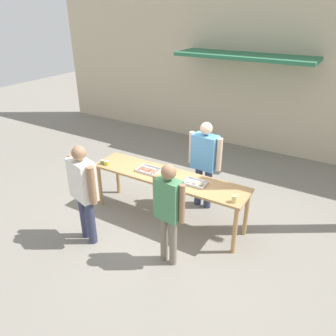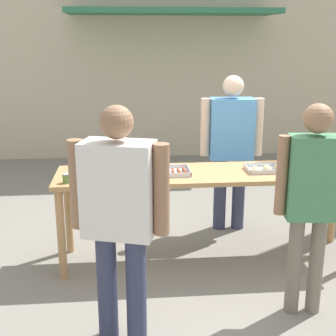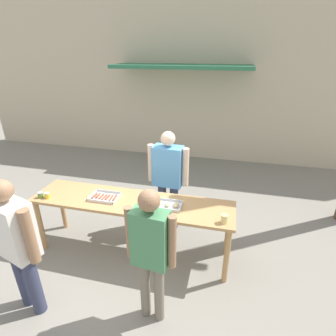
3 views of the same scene
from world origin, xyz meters
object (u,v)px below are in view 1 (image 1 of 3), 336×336
object	(u,v)px
person_server_behind_table	(205,159)
person_customer_holding_hotdog	(83,187)
food_tray_sausages	(148,170)
condiment_jar_ketchup	(107,163)
person_customer_with_cup	(169,206)
condiment_jar_mustard	(102,162)
beer_cup	(234,199)
food_tray_buns	(196,183)

from	to	relation	value
person_server_behind_table	person_customer_holding_hotdog	bearing A→B (deg)	-117.70
food_tray_sausages	condiment_jar_ketchup	size ratio (longest dim) A/B	4.79
person_server_behind_table	person_customer_with_cup	distance (m)	1.66
condiment_jar_mustard	beer_cup	bearing A→B (deg)	0.12
person_customer_holding_hotdog	food_tray_sausages	bearing A→B (deg)	-93.69
person_server_behind_table	person_customer_holding_hotdog	xyz separation A→B (m)	(-1.16, -1.86, -0.01)
person_customer_with_cup	condiment_jar_mustard	bearing A→B (deg)	-15.62
food_tray_sausages	condiment_jar_mustard	xyz separation A→B (m)	(-0.87, -0.20, 0.03)
food_tray_sausages	food_tray_buns	size ratio (longest dim) A/B	1.06
food_tray_sausages	person_customer_with_cup	distance (m)	1.33
food_tray_buns	beer_cup	size ratio (longest dim) A/B	3.28
person_server_behind_table	person_customer_with_cup	world-z (taller)	person_server_behind_table
condiment_jar_ketchup	beer_cup	bearing A→B (deg)	-0.11
condiment_jar_mustard	condiment_jar_ketchup	bearing A→B (deg)	5.55
person_customer_with_cup	food_tray_buns	bearing A→B (deg)	-81.48
food_tray_sausages	condiment_jar_mustard	size ratio (longest dim) A/B	4.79
person_customer_holding_hotdog	person_customer_with_cup	bearing A→B (deg)	-154.51
food_tray_buns	person_customer_holding_hotdog	size ratio (longest dim) A/B	0.22
food_tray_buns	person_server_behind_table	xyz separation A→B (m)	(-0.18, 0.72, 0.10)
condiment_jar_ketchup	person_customer_holding_hotdog	world-z (taller)	person_customer_holding_hotdog
food_tray_sausages	person_server_behind_table	distance (m)	1.03
food_tray_sausages	person_customer_holding_hotdog	size ratio (longest dim) A/B	0.24
condiment_jar_ketchup	person_customer_with_cup	distance (m)	1.88
condiment_jar_ketchup	person_server_behind_table	size ratio (longest dim) A/B	0.05
food_tray_sausages	condiment_jar_ketchup	world-z (taller)	condiment_jar_ketchup
food_tray_buns	condiment_jar_ketchup	size ratio (longest dim) A/B	4.51
condiment_jar_mustard	person_customer_with_cup	distance (m)	1.97
food_tray_sausages	condiment_jar_ketchup	bearing A→B (deg)	-166.33
condiment_jar_ketchup	person_customer_holding_hotdog	xyz separation A→B (m)	(0.35, -0.95, 0.07)
beer_cup	condiment_jar_mustard	bearing A→B (deg)	-179.88
condiment_jar_mustard	beer_cup	xyz separation A→B (m)	(2.51, 0.01, 0.02)
person_customer_with_cup	food_tray_sausages	bearing A→B (deg)	-37.93
food_tray_sausages	person_customer_holding_hotdog	distance (m)	1.22
food_tray_buns	person_server_behind_table	bearing A→B (deg)	104.30
condiment_jar_mustard	person_server_behind_table	bearing A→B (deg)	29.72
food_tray_buns	condiment_jar_mustard	world-z (taller)	condiment_jar_mustard
condiment_jar_ketchup	person_customer_with_cup	world-z (taller)	person_customer_with_cup
condiment_jar_ketchup	person_customer_with_cup	xyz separation A→B (m)	(1.73, -0.74, 0.07)
condiment_jar_mustard	person_customer_holding_hotdog	xyz separation A→B (m)	(0.45, -0.94, 0.07)
condiment_jar_mustard	person_customer_with_cup	xyz separation A→B (m)	(1.83, -0.73, 0.07)
person_server_behind_table	person_customer_holding_hotdog	size ratio (longest dim) A/B	1.01
condiment_jar_mustard	food_tray_buns	bearing A→B (deg)	6.35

